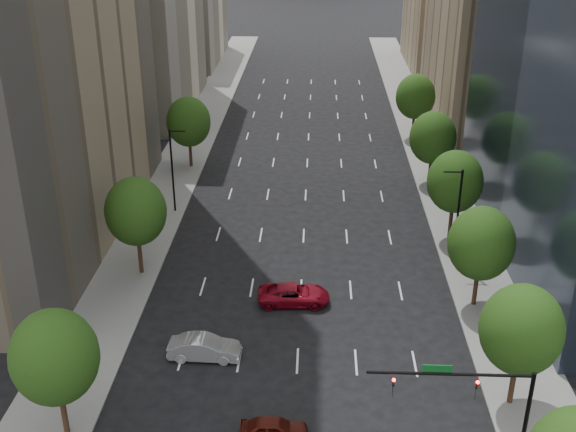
# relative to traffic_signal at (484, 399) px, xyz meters

# --- Properties ---
(sidewalk_left) EXTENTS (6.00, 200.00, 0.15)m
(sidewalk_left) POSITION_rel_traffic_signal_xyz_m (-26.03, 30.00, -5.10)
(sidewalk_left) COLOR slate
(sidewalk_left) RESTS_ON ground
(sidewalk_right) EXTENTS (6.00, 200.00, 0.15)m
(sidewalk_right) POSITION_rel_traffic_signal_xyz_m (4.97, 30.00, -5.10)
(sidewalk_right) COLOR slate
(sidewalk_right) RESTS_ON ground
(filler_left) EXTENTS (14.00, 26.00, 18.00)m
(filler_left) POSITION_rel_traffic_signal_xyz_m (-35.53, 106.00, 3.83)
(filler_left) COLOR beige
(filler_left) RESTS_ON ground
(parking_tan_right) EXTENTS (14.00, 30.00, 30.00)m
(parking_tan_right) POSITION_rel_traffic_signal_xyz_m (14.47, 70.00, 9.83)
(parking_tan_right) COLOR #8C7759
(parking_tan_right) RESTS_ON ground
(filler_right) EXTENTS (14.00, 26.00, 16.00)m
(filler_right) POSITION_rel_traffic_signal_xyz_m (14.47, 103.00, 2.83)
(filler_right) COLOR #8C7759
(filler_right) RESTS_ON ground
(tree_right_1) EXTENTS (5.20, 5.20, 8.75)m
(tree_right_1) POSITION_rel_traffic_signal_xyz_m (3.47, 6.00, 0.58)
(tree_right_1) COLOR #382316
(tree_right_1) RESTS_ON ground
(tree_right_2) EXTENTS (5.20, 5.20, 8.61)m
(tree_right_2) POSITION_rel_traffic_signal_xyz_m (3.47, 18.00, 0.43)
(tree_right_2) COLOR #382316
(tree_right_2) RESTS_ON ground
(tree_right_3) EXTENTS (5.20, 5.20, 8.89)m
(tree_right_3) POSITION_rel_traffic_signal_xyz_m (3.47, 30.00, 0.72)
(tree_right_3) COLOR #382316
(tree_right_3) RESTS_ON ground
(tree_right_4) EXTENTS (5.20, 5.20, 8.46)m
(tree_right_4) POSITION_rel_traffic_signal_xyz_m (3.47, 44.00, 0.29)
(tree_right_4) COLOR #382316
(tree_right_4) RESTS_ON ground
(tree_right_5) EXTENTS (5.20, 5.20, 8.75)m
(tree_right_5) POSITION_rel_traffic_signal_xyz_m (3.47, 60.00, 0.58)
(tree_right_5) COLOR #382316
(tree_right_5) RESTS_ON ground
(tree_left_0) EXTENTS (5.20, 5.20, 8.75)m
(tree_left_0) POSITION_rel_traffic_signal_xyz_m (-24.53, 2.00, 0.58)
(tree_left_0) COLOR #382316
(tree_left_0) RESTS_ON ground
(tree_left_1) EXTENTS (5.20, 5.20, 8.97)m
(tree_left_1) POSITION_rel_traffic_signal_xyz_m (-24.53, 22.00, 0.79)
(tree_left_1) COLOR #382316
(tree_left_1) RESTS_ON ground
(tree_left_2) EXTENTS (5.20, 5.20, 8.68)m
(tree_left_2) POSITION_rel_traffic_signal_xyz_m (-24.53, 48.00, 0.50)
(tree_left_2) COLOR #382316
(tree_left_2) RESTS_ON ground
(streetlight_rn) EXTENTS (1.70, 0.20, 9.00)m
(streetlight_rn) POSITION_rel_traffic_signal_xyz_m (2.91, 25.00, -0.33)
(streetlight_rn) COLOR black
(streetlight_rn) RESTS_ON ground
(streetlight_ln) EXTENTS (1.70, 0.20, 9.00)m
(streetlight_ln) POSITION_rel_traffic_signal_xyz_m (-23.96, 35.00, -0.33)
(streetlight_ln) COLOR black
(streetlight_ln) RESTS_ON ground
(traffic_signal) EXTENTS (9.12, 0.40, 7.38)m
(traffic_signal) POSITION_rel_traffic_signal_xyz_m (0.00, 0.00, 0.00)
(traffic_signal) COLOR black
(traffic_signal) RESTS_ON ground
(car_maroon) EXTENTS (4.24, 1.78, 1.43)m
(car_maroon) POSITION_rel_traffic_signal_xyz_m (-11.72, 2.13, -4.46)
(car_maroon) COLOR #47130B
(car_maroon) RESTS_ON ground
(car_silver) EXTENTS (5.20, 1.91, 1.70)m
(car_silver) POSITION_rel_traffic_signal_xyz_m (-17.19, 10.09, -4.32)
(car_silver) COLOR #A9A9AE
(car_silver) RESTS_ON ground
(car_red_far) EXTENTS (5.92, 2.94, 1.61)m
(car_red_far) POSITION_rel_traffic_signal_xyz_m (-11.06, 17.72, -4.37)
(car_red_far) COLOR maroon
(car_red_far) RESTS_ON ground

